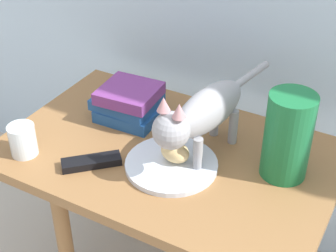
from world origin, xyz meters
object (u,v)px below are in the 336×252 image
Objects in this scene: green_vase at (288,136)px; tv_remote at (91,162)px; side_table at (168,172)px; cat at (202,114)px; book_stack at (129,103)px; bread_roll at (175,152)px; candle_jar at (23,142)px; plate at (171,165)px.

tv_remote is (-0.43, -0.21, -0.10)m from green_vase.
tv_remote is at bearing -134.07° from side_table.
green_vase reaches higher than side_table.
tv_remote is at bearing -143.48° from cat.
side_table is 0.23m from book_stack.
tv_remote is (-0.18, -0.11, -0.03)m from bread_roll.
side_table is 0.22m from tv_remote.
bread_roll is 0.28m from green_vase.
candle_jar is 0.57× the size of tv_remote.
cat reaches higher than plate.
book_stack is 0.47m from green_vase.
cat is at bearing -6.85° from tv_remote.
book_stack is (-0.18, 0.09, 0.12)m from side_table.
tv_remote is (-0.23, -0.17, -0.12)m from cat.
bread_roll reaches higher than plate.
cat is at bearing -169.48° from green_vase.
cat is (0.08, 0.02, 0.21)m from side_table.
plate is at bearing -53.61° from side_table.
candle_jar is 0.19m from tv_remote.
side_table is 3.70× the size of plate.
bread_roll is at bearing -125.04° from cat.
cat reaches higher than side_table.
book_stack is at bearing 165.86° from cat.
cat is (0.04, 0.06, 0.09)m from bread_roll.
green_vase is (0.47, -0.03, 0.06)m from book_stack.
side_table is at bearing -165.96° from cat.
candle_jar is (-0.36, -0.15, -0.00)m from bread_roll.
side_table is 0.39m from candle_jar.
book_stack is 2.17× the size of candle_jar.
candle_jar reaches higher than tv_remote.
green_vase is 0.49m from tv_remote.
candle_jar reaches higher than plate.
book_stack is at bearing 55.05° from tv_remote.
tv_remote is at bearing 13.63° from candle_jar.
side_table is at bearing 2.57° from tv_remote.
green_vase is at bearing 21.59° from bread_roll.
book_stack is at bearing 146.92° from plate.
candle_jar is (-0.32, -0.19, 0.11)m from side_table.
plate is (0.04, -0.05, 0.08)m from side_table.
tv_remote is at bearing -154.63° from green_vase.
plate is 0.50× the size of cat.
green_vase is at bearing 24.14° from plate.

